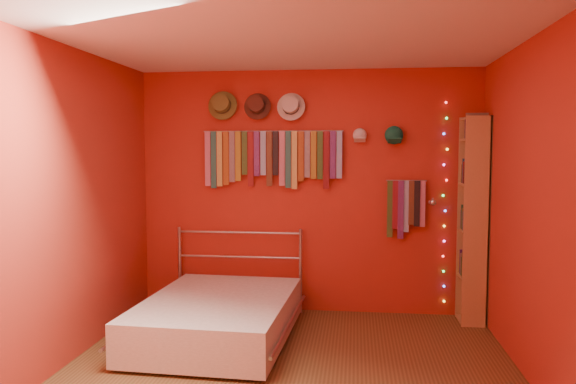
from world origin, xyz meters
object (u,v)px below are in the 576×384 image
at_px(tie_rack, 271,156).
at_px(bed, 218,317).
at_px(bookshelf, 477,219).
at_px(reading_lamp, 433,202).

xyz_separation_m(tie_rack, bed, (-0.34, -0.95, -1.42)).
xyz_separation_m(tie_rack, bookshelf, (2.03, -0.16, -0.61)).
relative_size(tie_rack, bed, 0.79).
bearing_deg(bookshelf, reading_lamp, 178.42).
relative_size(reading_lamp, bookshelf, 0.13).
bearing_deg(bookshelf, tie_rack, 175.63).
bearing_deg(bed, bookshelf, 21.26).
bearing_deg(bookshelf, bed, -161.37).
height_order(reading_lamp, bookshelf, bookshelf).
height_order(tie_rack, bookshelf, bookshelf).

